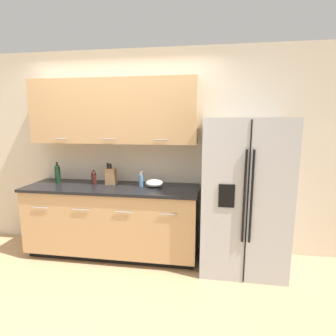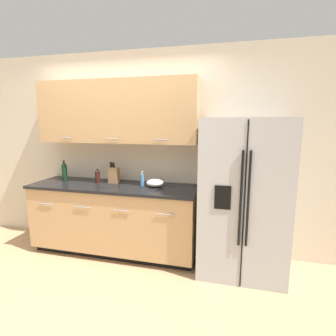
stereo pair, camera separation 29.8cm
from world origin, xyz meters
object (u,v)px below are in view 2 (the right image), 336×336
at_px(knife_block, 114,175).
at_px(mixing_bowl, 155,183).
at_px(soap_dispenser, 142,180).
at_px(wine_bottle, 64,171).
at_px(oil_bottle, 98,176).
at_px(refrigerator, 243,197).

relative_size(knife_block, mixing_bowl, 1.28).
relative_size(soap_dispenser, mixing_bowl, 0.87).
height_order(wine_bottle, oil_bottle, wine_bottle).
height_order(soap_dispenser, mixing_bowl, soap_dispenser).
bearing_deg(refrigerator, wine_bottle, 177.09).
height_order(oil_bottle, mixing_bowl, oil_bottle).
relative_size(refrigerator, knife_block, 6.29).
bearing_deg(soap_dispenser, oil_bottle, 178.46).
relative_size(knife_block, soap_dispenser, 1.47).
bearing_deg(wine_bottle, knife_block, 2.69).
bearing_deg(soap_dispenser, wine_bottle, 178.49).
bearing_deg(mixing_bowl, oil_bottle, 179.44).
xyz_separation_m(refrigerator, soap_dispenser, (-1.22, 0.09, 0.11)).
distance_m(refrigerator, knife_block, 1.65).
relative_size(refrigerator, wine_bottle, 6.34).
xyz_separation_m(soap_dispenser, oil_bottle, (-0.62, 0.02, 0.01)).
bearing_deg(soap_dispenser, refrigerator, -4.20).
xyz_separation_m(soap_dispenser, mixing_bowl, (0.17, 0.01, -0.03)).
bearing_deg(soap_dispenser, mixing_bowl, 3.07).
relative_size(knife_block, wine_bottle, 1.01).
xyz_separation_m(wine_bottle, oil_bottle, (0.51, -0.01, -0.04)).
xyz_separation_m(knife_block, soap_dispenser, (0.41, -0.06, -0.03)).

